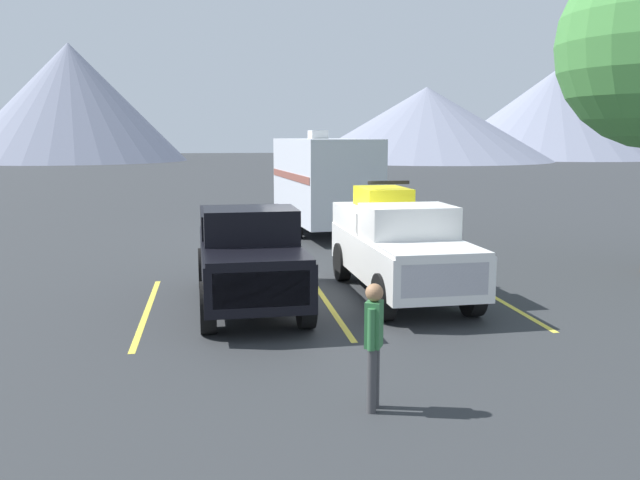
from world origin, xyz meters
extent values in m
plane|color=#2D3033|center=(0.00, 0.00, 0.00)|extent=(240.00, 240.00, 0.00)
cube|color=black|center=(-1.63, -0.74, 0.91)|extent=(2.06, 5.34, 0.88)
cube|color=black|center=(-1.58, -2.64, 1.39)|extent=(1.89, 1.53, 0.08)
cube|color=black|center=(-1.62, -1.22, 1.72)|extent=(1.85, 1.42, 0.75)
cube|color=slate|center=(-1.61, -1.77, 1.76)|extent=(1.70, 0.26, 0.55)
cube|color=black|center=(-1.67, 0.69, 1.60)|extent=(1.95, 2.48, 0.50)
cube|color=silver|center=(-1.56, -3.36, 0.95)|extent=(1.64, 0.10, 0.61)
cylinder|color=black|center=(-0.70, -2.52, 0.47)|extent=(0.30, 0.95, 0.94)
cylinder|color=black|center=(-2.47, -2.56, 0.47)|extent=(0.30, 0.95, 0.94)
cylinder|color=black|center=(-0.80, 1.08, 0.47)|extent=(0.30, 0.95, 0.94)
cylinder|color=black|center=(-2.57, 1.03, 0.47)|extent=(0.30, 0.95, 0.94)
cube|color=white|center=(1.69, -0.40, 0.89)|extent=(2.10, 5.42, 0.87)
cube|color=white|center=(1.74, -2.33, 1.37)|extent=(1.92, 1.55, 0.08)
cube|color=white|center=(1.70, -0.88, 1.69)|extent=(1.87, 1.44, 0.73)
cube|color=slate|center=(1.71, -1.44, 1.73)|extent=(1.73, 0.26, 0.54)
cube|color=white|center=(1.65, 1.05, 1.58)|extent=(1.98, 2.52, 0.51)
cube|color=silver|center=(1.76, -3.05, 0.94)|extent=(1.66, 0.10, 0.61)
cylinder|color=black|center=(2.63, -2.20, 0.46)|extent=(0.30, 0.93, 0.92)
cylinder|color=black|center=(0.84, -2.25, 0.46)|extent=(0.30, 0.93, 0.92)
cylinder|color=black|center=(2.54, 1.45, 0.46)|extent=(0.30, 0.93, 0.92)
cylinder|color=black|center=(0.74, 1.40, 0.46)|extent=(0.30, 0.93, 0.92)
cube|color=yellow|center=(1.65, 1.05, 2.06)|extent=(1.12, 1.61, 0.45)
cylinder|color=black|center=(2.10, 0.52, 2.06)|extent=(0.19, 0.44, 0.44)
cylinder|color=black|center=(1.22, 0.49, 2.06)|extent=(0.19, 0.44, 0.44)
cylinder|color=black|center=(2.07, 1.60, 2.06)|extent=(0.19, 0.44, 0.44)
cylinder|color=black|center=(1.19, 1.58, 2.06)|extent=(0.19, 0.44, 0.44)
cube|color=black|center=(1.66, 0.61, 2.44)|extent=(0.98, 0.11, 0.08)
cube|color=gold|center=(-3.70, -0.79, 0.00)|extent=(0.12, 5.50, 0.01)
cube|color=gold|center=(0.00, -0.79, 0.00)|extent=(0.12, 5.50, 0.01)
cube|color=gold|center=(3.70, -0.79, 0.00)|extent=(0.12, 5.50, 0.01)
cube|color=silver|center=(1.58, 9.09, 1.96)|extent=(3.08, 6.28, 2.85)
cube|color=brown|center=(0.33, 8.97, 2.10)|extent=(0.59, 5.79, 0.24)
cube|color=silver|center=(1.49, 10.00, 3.53)|extent=(0.67, 0.76, 0.30)
cube|color=#333333|center=(1.93, 5.48, 0.32)|extent=(0.24, 1.21, 0.12)
cylinder|color=black|center=(2.79, 8.48, 0.38)|extent=(0.29, 0.78, 0.76)
cylinder|color=black|center=(0.51, 8.26, 0.38)|extent=(0.29, 0.78, 0.76)
cylinder|color=black|center=(2.65, 9.93, 0.38)|extent=(0.29, 0.78, 0.76)
cylinder|color=black|center=(0.37, 9.70, 0.38)|extent=(0.29, 0.78, 0.76)
cylinder|color=#3F3F42|center=(-0.31, -6.25, 0.42)|extent=(0.12, 0.12, 0.84)
cylinder|color=#3F3F42|center=(-0.39, -6.40, 0.42)|extent=(0.12, 0.12, 0.84)
cube|color=#33723F|center=(-0.35, -6.33, 1.14)|extent=(0.28, 0.31, 0.60)
sphere|color=#9E704C|center=(-0.35, -6.33, 1.56)|extent=(0.23, 0.23, 0.23)
cylinder|color=#33723F|center=(-0.29, -6.21, 1.11)|extent=(0.10, 0.10, 0.54)
cylinder|color=#33723F|center=(-0.42, -6.45, 1.11)|extent=(0.10, 0.10, 0.54)
cone|color=gray|center=(-21.18, 82.48, 7.91)|extent=(30.65, 30.65, 15.81)
cone|color=gray|center=(27.05, 76.06, 5.04)|extent=(34.51, 34.51, 10.07)
cone|color=gray|center=(51.05, 85.20, 6.83)|extent=(36.99, 36.99, 13.65)
camera|label=1|loc=(-2.32, -14.30, 3.51)|focal=37.48mm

